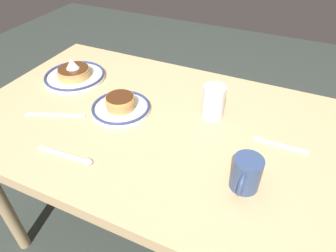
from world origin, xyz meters
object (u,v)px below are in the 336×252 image
object	(u,v)px
plate_near_main	(74,74)
coffee_mug	(246,174)
fork_near	(280,145)
tea_spoon	(73,157)
plate_center_pancakes	(121,106)
drinking_glass	(213,103)
butter_knife	(55,115)

from	to	relation	value
plate_near_main	coffee_mug	xyz separation A→B (m)	(-0.82, 0.29, 0.03)
fork_near	tea_spoon	distance (m)	0.67
plate_center_pancakes	coffee_mug	size ratio (longest dim) A/B	1.89
coffee_mug	drinking_glass	bearing A→B (deg)	-56.79
plate_center_pancakes	fork_near	size ratio (longest dim) A/B	1.24
coffee_mug	drinking_glass	xyz separation A→B (m)	(0.18, -0.28, 0.00)
plate_near_main	coffee_mug	bearing A→B (deg)	160.43
drinking_glass	fork_near	world-z (taller)	drinking_glass
drinking_glass	fork_near	bearing A→B (deg)	165.79
coffee_mug	tea_spoon	distance (m)	0.53
plate_center_pancakes	coffee_mug	bearing A→B (deg)	161.54
butter_knife	tea_spoon	size ratio (longest dim) A/B	1.05
plate_near_main	plate_center_pancakes	bearing A→B (deg)	158.65
plate_center_pancakes	tea_spoon	distance (m)	0.28
fork_near	tea_spoon	size ratio (longest dim) A/B	0.89
drinking_glass	fork_near	distance (m)	0.27
plate_near_main	butter_knife	xyz separation A→B (m)	(-0.11, 0.25, -0.02)
coffee_mug	butter_knife	distance (m)	0.72
plate_near_main	drinking_glass	world-z (taller)	drinking_glass
plate_center_pancakes	coffee_mug	xyz separation A→B (m)	(-0.51, 0.17, 0.03)
tea_spoon	drinking_glass	bearing A→B (deg)	-129.87
drinking_glass	butter_knife	size ratio (longest dim) A/B	0.59
butter_knife	fork_near	bearing A→B (deg)	-167.31
drinking_glass	butter_knife	bearing A→B (deg)	24.45
drinking_glass	butter_knife	xyz separation A→B (m)	(0.53, 0.24, -0.05)
coffee_mug	fork_near	size ratio (longest dim) A/B	0.66
plate_center_pancakes	coffee_mug	world-z (taller)	coffee_mug
plate_center_pancakes	drinking_glass	world-z (taller)	drinking_glass
plate_center_pancakes	drinking_glass	bearing A→B (deg)	-160.83
butter_knife	plate_center_pancakes	bearing A→B (deg)	-148.11
coffee_mug	tea_spoon	size ratio (longest dim) A/B	0.58
drinking_glass	tea_spoon	distance (m)	0.52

